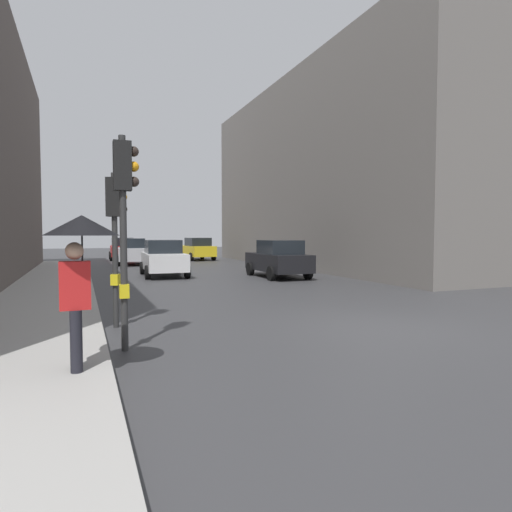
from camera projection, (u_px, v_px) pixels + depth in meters
ground_plane at (376, 327)px, 9.51m from camera, size 120.00×120.00×0.00m
sidewalk_kerb at (43, 303)px, 12.45m from camera, size 2.83×40.00×0.16m
building_facade_right at (364, 177)px, 28.81m from camera, size 12.00×24.80×11.61m
traffic_light_near_left at (124, 203)px, 7.48m from camera, size 0.43×0.24×3.73m
traffic_light_near_right at (116, 221)px, 9.39m from camera, size 0.45×0.33×3.36m
car_white_compact at (164, 258)px, 21.16m from camera, size 2.16×4.27×1.76m
car_dark_suv at (278, 259)px, 20.50m from camera, size 2.09×4.24×1.76m
car_yellow_taxi at (197, 249)px, 34.51m from camera, size 2.25×4.32×1.76m
car_red_sedan at (123, 249)px, 34.52m from camera, size 2.14×4.26×1.76m
car_silver_hatchback at (132, 252)px, 29.19m from camera, size 2.25×4.32×1.76m
pedestrian_with_umbrella at (80, 249)px, 5.94m from camera, size 1.00×1.00×2.14m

